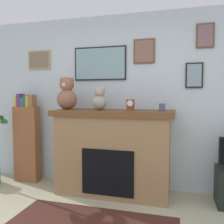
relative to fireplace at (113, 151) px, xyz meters
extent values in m
cube|color=silver|center=(0.16, 0.36, 0.70)|extent=(5.20, 0.12, 2.60)
cube|color=black|center=(-0.29, 0.28, 1.28)|extent=(0.82, 0.02, 0.51)
cube|color=#7DA2AC|center=(-0.29, 0.27, 1.28)|extent=(0.78, 0.00, 0.47)
cube|color=tan|center=(-1.34, 0.28, 1.38)|extent=(0.40, 0.02, 0.30)
cube|color=#7C6452|center=(-1.34, 0.27, 1.38)|extent=(0.36, 0.00, 0.26)
cube|color=black|center=(1.09, 0.28, 1.07)|extent=(0.23, 0.02, 0.35)
cube|color=#8196A8|center=(1.09, 0.27, 1.07)|extent=(0.19, 0.00, 0.31)
cube|color=brown|center=(0.39, 0.28, 1.44)|extent=(0.30, 0.02, 0.35)
cube|color=#805C51|center=(0.39, 0.27, 1.44)|extent=(0.26, 0.00, 0.31)
cube|color=brown|center=(1.21, 0.28, 1.60)|extent=(0.23, 0.02, 0.33)
cube|color=#7C5B67|center=(1.21, 0.27, 1.60)|extent=(0.19, 0.00, 0.29)
cube|color=#94704B|center=(0.00, 0.00, -0.05)|extent=(1.56, 0.59, 1.11)
cube|color=brown|center=(0.00, 0.00, 0.55)|extent=(1.68, 0.65, 0.08)
cube|color=black|center=(0.00, -0.30, -0.22)|extent=(0.70, 0.02, 0.61)
cube|color=brown|center=(-1.48, 0.10, 0.01)|extent=(0.40, 0.16, 1.22)
cube|color=gold|center=(-1.63, 0.10, 0.71)|extent=(0.03, 0.13, 0.18)
cube|color=#622B7C|center=(-1.57, 0.10, 0.72)|extent=(0.06, 0.13, 0.21)
cube|color=#2F743E|center=(-1.52, 0.10, 0.69)|extent=(0.04, 0.13, 0.15)
cube|color=#285286|center=(-1.47, 0.10, 0.71)|extent=(0.04, 0.13, 0.19)
cube|color=gold|center=(-1.42, 0.10, 0.70)|extent=(0.05, 0.13, 0.18)
cube|color=#8F5D40|center=(-1.36, 0.10, 0.71)|extent=(0.06, 0.13, 0.19)
ellipsoid|color=#2C6933|center=(-1.84, 0.00, 0.38)|extent=(0.35, 0.29, 0.08)
cylinder|color=#4C517A|center=(0.67, -0.02, 0.64)|extent=(0.08, 0.08, 0.10)
cube|color=brown|center=(0.25, -0.02, 0.67)|extent=(0.10, 0.07, 0.15)
cylinder|color=white|center=(0.25, -0.06, 0.69)|extent=(0.08, 0.01, 0.08)
sphere|color=#905B46|center=(-0.70, -0.02, 0.74)|extent=(0.29, 0.29, 0.29)
sphere|color=#905B46|center=(-0.70, -0.02, 0.96)|extent=(0.21, 0.21, 0.21)
sphere|color=#905B46|center=(-0.77, -0.02, 1.02)|extent=(0.07, 0.07, 0.07)
sphere|color=#905B46|center=(-0.63, -0.02, 1.02)|extent=(0.07, 0.07, 0.07)
sphere|color=beige|center=(-0.70, -0.10, 0.95)|extent=(0.06, 0.06, 0.06)
sphere|color=#A29986|center=(-0.19, -0.02, 0.69)|extent=(0.20, 0.20, 0.20)
sphere|color=#A29986|center=(-0.19, -0.02, 0.85)|extent=(0.15, 0.15, 0.15)
sphere|color=#A29986|center=(-0.25, -0.02, 0.89)|extent=(0.05, 0.05, 0.05)
sphere|color=#A29986|center=(-0.14, -0.02, 0.89)|extent=(0.05, 0.05, 0.05)
sphere|color=beige|center=(-0.19, -0.08, 0.84)|extent=(0.04, 0.04, 0.04)
camera|label=1|loc=(0.87, -3.24, 0.80)|focal=38.41mm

